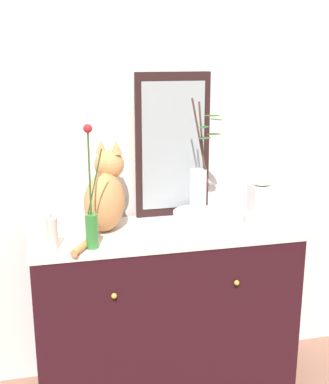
{
  "coord_description": "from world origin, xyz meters",
  "views": [
    {
      "loc": [
        -0.51,
        -2.17,
        1.66
      ],
      "look_at": [
        0.0,
        0.0,
        1.04
      ],
      "focal_mm": 47.96,
      "sensor_mm": 36.0,
      "label": 1
    }
  ],
  "objects_px": {
    "vase_slim_green": "(91,219)",
    "vase_glass_clear": "(199,185)",
    "mirror_leaning": "(173,146)",
    "bowl_porcelain": "(198,218)",
    "sideboard": "(165,313)",
    "candle_pillar": "(52,233)",
    "cat_sitting": "(105,195)",
    "jar_lidded_porcelain": "(261,203)"
  },
  "relations": [
    {
      "from": "vase_slim_green",
      "to": "bowl_porcelain",
      "type": "distance_m",
      "value": 0.56
    },
    {
      "from": "bowl_porcelain",
      "to": "vase_glass_clear",
      "type": "bearing_deg",
      "value": -64.46
    },
    {
      "from": "cat_sitting",
      "to": "vase_slim_green",
      "type": "bearing_deg",
      "value": -111.57
    },
    {
      "from": "bowl_porcelain",
      "to": "mirror_leaning",
      "type": "bearing_deg",
      "value": 115.48
    },
    {
      "from": "vase_slim_green",
      "to": "candle_pillar",
      "type": "distance_m",
      "value": 0.17
    },
    {
      "from": "mirror_leaning",
      "to": "sideboard",
      "type": "bearing_deg",
      "value": -113.39
    },
    {
      "from": "sideboard",
      "to": "bowl_porcelain",
      "type": "height_order",
      "value": "bowl_porcelain"
    },
    {
      "from": "mirror_leaning",
      "to": "vase_glass_clear",
      "type": "distance_m",
      "value": 0.25
    },
    {
      "from": "sideboard",
      "to": "vase_glass_clear",
      "type": "height_order",
      "value": "vase_glass_clear"
    },
    {
      "from": "jar_lidded_porcelain",
      "to": "sideboard",
      "type": "bearing_deg",
      "value": 164.62
    },
    {
      "from": "bowl_porcelain",
      "to": "jar_lidded_porcelain",
      "type": "height_order",
      "value": "jar_lidded_porcelain"
    },
    {
      "from": "sideboard",
      "to": "vase_glass_clear",
      "type": "xyz_separation_m",
      "value": [
        0.17,
        0.03,
        0.62
      ]
    },
    {
      "from": "sideboard",
      "to": "cat_sitting",
      "type": "bearing_deg",
      "value": 166.62
    },
    {
      "from": "sideboard",
      "to": "candle_pillar",
      "type": "relative_size",
      "value": 8.24
    },
    {
      "from": "sideboard",
      "to": "mirror_leaning",
      "type": "relative_size",
      "value": 1.75
    },
    {
      "from": "jar_lidded_porcelain",
      "to": "candle_pillar",
      "type": "height_order",
      "value": "jar_lidded_porcelain"
    },
    {
      "from": "sideboard",
      "to": "vase_slim_green",
      "type": "distance_m",
      "value": 0.67
    },
    {
      "from": "cat_sitting",
      "to": "bowl_porcelain",
      "type": "height_order",
      "value": "cat_sitting"
    },
    {
      "from": "sideboard",
      "to": "mirror_leaning",
      "type": "distance_m",
      "value": 0.81
    },
    {
      "from": "vase_glass_clear",
      "to": "candle_pillar",
      "type": "bearing_deg",
      "value": -167.09
    },
    {
      "from": "bowl_porcelain",
      "to": "candle_pillar",
      "type": "height_order",
      "value": "candle_pillar"
    },
    {
      "from": "bowl_porcelain",
      "to": "jar_lidded_porcelain",
      "type": "relative_size",
      "value": 0.8
    },
    {
      "from": "vase_slim_green",
      "to": "candle_pillar",
      "type": "height_order",
      "value": "vase_slim_green"
    },
    {
      "from": "cat_sitting",
      "to": "vase_glass_clear",
      "type": "bearing_deg",
      "value": -4.01
    },
    {
      "from": "vase_slim_green",
      "to": "jar_lidded_porcelain",
      "type": "xyz_separation_m",
      "value": [
        0.77,
        0.03,
        0.0
      ]
    },
    {
      "from": "cat_sitting",
      "to": "vase_glass_clear",
      "type": "height_order",
      "value": "vase_glass_clear"
    },
    {
      "from": "candle_pillar",
      "to": "cat_sitting",
      "type": "bearing_deg",
      "value": 37.09
    },
    {
      "from": "sideboard",
      "to": "mirror_leaning",
      "type": "xyz_separation_m",
      "value": [
        0.09,
        0.21,
        0.78
      ]
    },
    {
      "from": "bowl_porcelain",
      "to": "sideboard",
      "type": "bearing_deg",
      "value": -168.0
    },
    {
      "from": "bowl_porcelain",
      "to": "vase_glass_clear",
      "type": "xyz_separation_m",
      "value": [
        0.0,
        -0.0,
        0.16
      ]
    },
    {
      "from": "mirror_leaning",
      "to": "vase_glass_clear",
      "type": "bearing_deg",
      "value": -64.52
    },
    {
      "from": "mirror_leaning",
      "to": "vase_glass_clear",
      "type": "relative_size",
      "value": 1.31
    },
    {
      "from": "vase_slim_green",
      "to": "jar_lidded_porcelain",
      "type": "bearing_deg",
      "value": 2.53
    },
    {
      "from": "mirror_leaning",
      "to": "cat_sitting",
      "type": "xyz_separation_m",
      "value": [
        -0.35,
        -0.14,
        -0.18
      ]
    },
    {
      "from": "vase_slim_green",
      "to": "vase_glass_clear",
      "type": "distance_m",
      "value": 0.55
    },
    {
      "from": "vase_glass_clear",
      "to": "candle_pillar",
      "type": "distance_m",
      "value": 0.71
    },
    {
      "from": "cat_sitting",
      "to": "vase_slim_green",
      "type": "xyz_separation_m",
      "value": [
        -0.08,
        -0.21,
        -0.04
      ]
    },
    {
      "from": "cat_sitting",
      "to": "candle_pillar",
      "type": "relative_size",
      "value": 3.01
    },
    {
      "from": "sideboard",
      "to": "cat_sitting",
      "type": "distance_m",
      "value": 0.65
    },
    {
      "from": "cat_sitting",
      "to": "bowl_porcelain",
      "type": "xyz_separation_m",
      "value": [
        0.43,
        -0.03,
        -0.14
      ]
    },
    {
      "from": "mirror_leaning",
      "to": "vase_slim_green",
      "type": "height_order",
      "value": "mirror_leaning"
    },
    {
      "from": "mirror_leaning",
      "to": "candle_pillar",
      "type": "bearing_deg",
      "value": -151.09
    }
  ]
}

